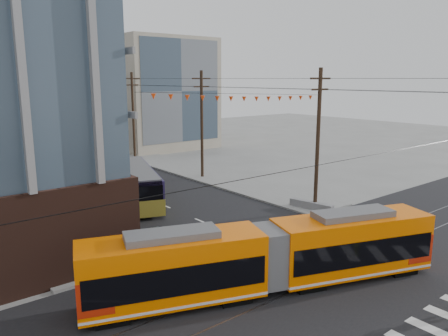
{
  "coord_description": "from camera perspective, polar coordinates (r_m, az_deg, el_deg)",
  "views": [
    {
      "loc": [
        -17.74,
        -10.15,
        10.18
      ],
      "look_at": [
        0.06,
        11.93,
        4.37
      ],
      "focal_mm": 35.0,
      "sensor_mm": 36.0,
      "label": 1
    }
  ],
  "objects": [
    {
      "name": "utility_pole_far",
      "position": [
        71.31,
        -17.36,
        7.3
      ],
      "size": [
        0.3,
        0.3,
        11.0
      ],
      "primitive_type": "cylinder",
      "color": "black",
      "rests_on": "ground"
    },
    {
      "name": "parked_car_silver",
      "position": [
        26.36,
        -9.61,
        -9.52
      ],
      "size": [
        3.36,
        4.89,
        1.53
      ],
      "primitive_type": "imported",
      "rotation": [
        0.0,
        0.0,
        3.56
      ],
      "color": "#959FAB",
      "rests_on": "ground"
    },
    {
      "name": "city_bus",
      "position": [
        37.26,
        -11.15,
        -2.05
      ],
      "size": [
        5.81,
        10.99,
        3.07
      ],
      "primitive_type": null,
      "rotation": [
        0.0,
        0.0,
        -0.34
      ],
      "color": "#291F50",
      "rests_on": "ground"
    },
    {
      "name": "bg_bldg_ne_near",
      "position": [
        67.26,
        -8.89,
        9.59
      ],
      "size": [
        14.0,
        14.0,
        16.0
      ],
      "primitive_type": "cube",
      "color": "gray",
      "rests_on": "ground"
    },
    {
      "name": "bg_bldg_ne_far",
      "position": [
        85.99,
        -14.49,
        9.11
      ],
      "size": [
        16.0,
        16.0,
        14.0
      ],
      "primitive_type": "cube",
      "color": "#8C99A5",
      "rests_on": "ground"
    },
    {
      "name": "jersey_barrier",
      "position": [
        35.08,
        11.32,
        -4.9
      ],
      "size": [
        1.48,
        3.73,
        0.73
      ],
      "primitive_type": "cube",
      "rotation": [
        0.0,
        0.0,
        0.19
      ],
      "color": "slate",
      "rests_on": "ground"
    },
    {
      "name": "ground",
      "position": [
        22.83,
        19.77,
        -15.63
      ],
      "size": [
        160.0,
        160.0,
        0.0
      ],
      "primitive_type": "plane",
      "color": "slate"
    },
    {
      "name": "parked_car_grey",
      "position": [
        36.11,
        -18.57,
        -4.45
      ],
      "size": [
        2.49,
        4.42,
        1.17
      ],
      "primitive_type": "imported",
      "rotation": [
        0.0,
        0.0,
        3.0
      ],
      "color": "slate",
      "rests_on": "ground"
    },
    {
      "name": "parked_car_white",
      "position": [
        33.48,
        -14.88,
        -5.26
      ],
      "size": [
        2.63,
        5.06,
        1.4
      ],
      "primitive_type": "imported",
      "rotation": [
        0.0,
        0.0,
        3.0
      ],
      "color": "silver",
      "rests_on": "ground"
    },
    {
      "name": "streetcar",
      "position": [
        21.69,
        5.81,
        -11.46
      ],
      "size": [
        17.55,
        8.43,
        3.42
      ],
      "primitive_type": null,
      "rotation": [
        0.0,
        0.0,
        -0.35
      ],
      "color": "#F66400",
      "rests_on": "ground"
    }
  ]
}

